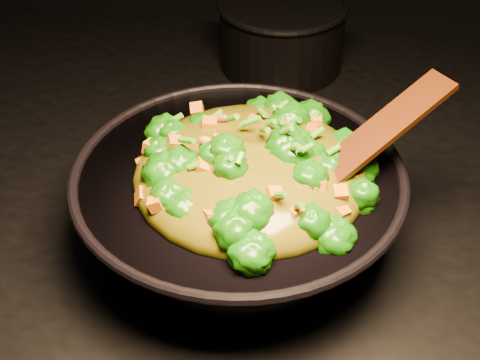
# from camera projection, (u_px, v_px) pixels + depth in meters

# --- Properties ---
(wok) EXTENTS (0.40, 0.40, 0.10)m
(wok) POSITION_uv_depth(u_px,v_px,m) (239.00, 210.00, 0.85)
(wok) COLOR black
(wok) RESTS_ON stovetop
(stir_fry) EXTENTS (0.33, 0.33, 0.09)m
(stir_fry) POSITION_uv_depth(u_px,v_px,m) (250.00, 147.00, 0.78)
(stir_fry) COLOR #176307
(stir_fry) RESTS_ON wok
(spatula) EXTENTS (0.21, 0.20, 0.10)m
(spatula) POSITION_uv_depth(u_px,v_px,m) (356.00, 151.00, 0.78)
(spatula) COLOR #341403
(spatula) RESTS_ON wok
(back_pot) EXTENTS (0.25, 0.25, 0.11)m
(back_pot) POSITION_uv_depth(u_px,v_px,m) (282.00, 33.00, 1.17)
(back_pot) COLOR black
(back_pot) RESTS_ON stovetop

